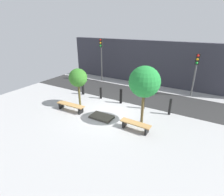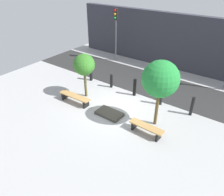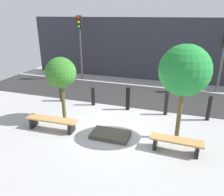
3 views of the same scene
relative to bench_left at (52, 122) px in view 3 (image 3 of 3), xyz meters
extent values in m
plane|color=#A9A9A9|center=(2.26, 0.98, -0.34)|extent=(18.00, 18.00, 0.00)
cube|color=#2B2B2B|center=(2.26, 4.60, -0.33)|extent=(18.00, 3.33, 0.01)
cube|color=#33333D|center=(2.26, 8.02, 1.61)|extent=(16.20, 0.50, 3.90)
cube|color=black|center=(-0.80, -0.03, -0.14)|extent=(0.12, 0.43, 0.40)
cube|color=black|center=(0.80, 0.03, -0.14)|extent=(0.12, 0.43, 0.40)
cube|color=#B2844C|center=(0.00, 0.00, 0.09)|extent=(1.98, 0.50, 0.06)
cube|color=black|center=(3.88, 0.02, -0.14)|extent=(0.11, 0.42, 0.38)
cube|color=black|center=(5.16, -0.02, -0.14)|extent=(0.11, 0.42, 0.38)
cube|color=#B2844C|center=(4.52, 0.00, 0.08)|extent=(1.65, 0.47, 0.06)
cube|color=#424037|center=(2.26, 0.20, -0.26)|extent=(1.36, 0.81, 0.14)
cylinder|color=#4E4722|center=(0.00, 0.92, 0.50)|extent=(0.14, 0.14, 1.66)
sphere|color=#337325|center=(0.00, 0.92, 1.66)|extent=(1.20, 1.20, 1.20)
cylinder|color=brown|center=(4.52, 0.92, 0.65)|extent=(0.15, 0.15, 1.98)
sphere|color=#238737|center=(4.52, 0.92, 2.10)|extent=(1.67, 1.67, 1.67)
cylinder|color=black|center=(-1.14, 2.68, 0.12)|extent=(0.20, 0.20, 0.91)
cylinder|color=black|center=(0.56, 2.68, 0.10)|extent=(0.17, 0.17, 0.86)
cylinder|color=black|center=(2.26, 2.68, 0.19)|extent=(0.19, 0.19, 1.05)
cylinder|color=black|center=(3.96, 2.68, 0.17)|extent=(0.17, 0.17, 1.02)
cylinder|color=black|center=(5.66, 2.68, 0.19)|extent=(0.16, 0.16, 1.05)
cylinder|color=#494949|center=(-1.89, 6.57, 1.67)|extent=(0.12, 0.12, 4.01)
cube|color=black|center=(-1.89, 6.57, 3.28)|extent=(0.28, 0.16, 0.78)
sphere|color=red|center=(-1.89, 6.46, 3.54)|extent=(0.17, 0.17, 0.17)
sphere|color=orange|center=(-1.89, 6.46, 3.28)|extent=(0.17, 0.17, 0.17)
sphere|color=green|center=(-1.89, 6.46, 3.02)|extent=(0.17, 0.17, 0.17)
cylinder|color=slate|center=(6.40, 6.57, 1.30)|extent=(0.12, 0.12, 3.27)
camera|label=1|loc=(7.41, -7.44, 4.87)|focal=28.00mm
camera|label=2|loc=(7.85, -7.18, 6.29)|focal=35.00mm
camera|label=3|loc=(4.43, -6.24, 3.80)|focal=35.00mm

